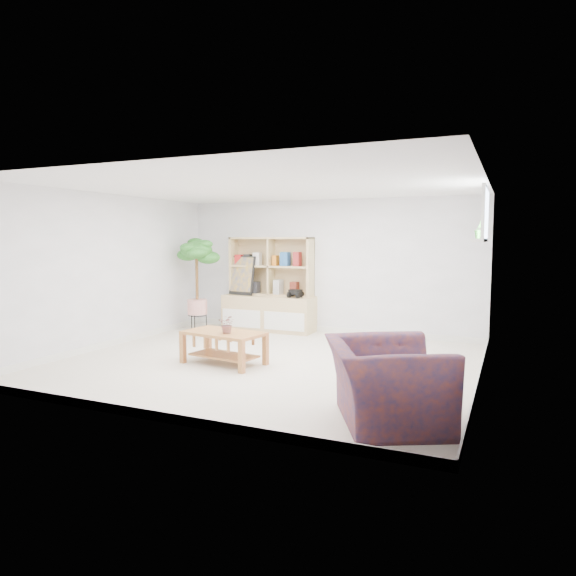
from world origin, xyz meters
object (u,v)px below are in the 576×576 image
at_px(coffee_table, 224,348).
at_px(armchair, 386,377).
at_px(storage_unit, 269,284).
at_px(floor_tree, 197,285).

xyz_separation_m(coffee_table, armchair, (2.53, -1.34, 0.21)).
relative_size(storage_unit, coffee_table, 1.59).
height_order(floor_tree, armchair, floor_tree).
bearing_deg(armchair, storage_unit, 11.70).
xyz_separation_m(floor_tree, armchair, (4.26, -3.31, -0.43)).
relative_size(storage_unit, floor_tree, 1.01).
xyz_separation_m(storage_unit, coffee_table, (0.57, -2.57, -0.64)).
xyz_separation_m(storage_unit, floor_tree, (-1.17, -0.60, -0.00)).
height_order(storage_unit, floor_tree, storage_unit).
xyz_separation_m(coffee_table, floor_tree, (-1.74, 1.97, 0.64)).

